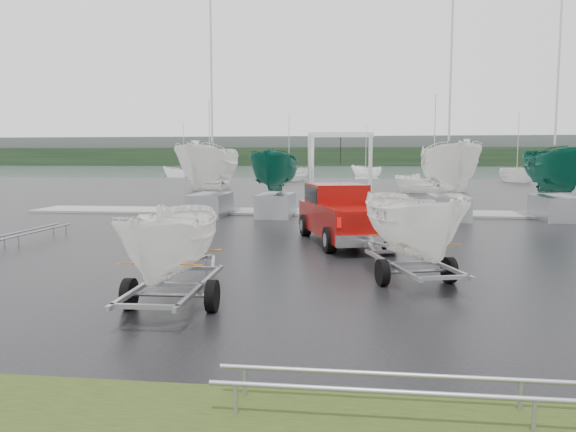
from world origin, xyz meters
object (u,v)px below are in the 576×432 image
at_px(pickup_truck, 341,212).
at_px(trailer_parked, 171,184).
at_px(trailer_hitched, 415,170).
at_px(boat_hoist, 341,161).

relative_size(pickup_truck, trailer_parked, 1.41).
xyz_separation_m(pickup_truck, trailer_parked, (-2.90, -8.96, 1.37)).
bearing_deg(trailer_hitched, boat_hoist, 81.24).
bearing_deg(trailer_hitched, trailer_parked, -166.15).
height_order(trailer_hitched, trailer_parked, trailer_hitched).
distance_m(pickup_truck, trailer_parked, 9.51).
bearing_deg(pickup_truck, boat_hoist, 75.37).
xyz_separation_m(trailer_parked, boat_hoist, (2.55, 18.51, 0.29)).
distance_m(pickup_truck, boat_hoist, 9.71).
xyz_separation_m(trailer_hitched, boat_hoist, (-2.21, 15.70, 0.09)).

